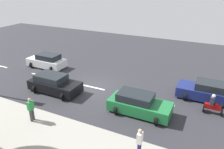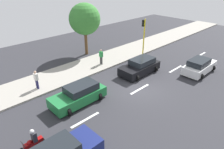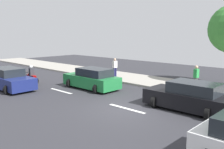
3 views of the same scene
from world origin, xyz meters
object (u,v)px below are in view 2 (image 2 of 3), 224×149
car_white (199,66)px  traffic_light_corner (144,33)px  pedestrian_by_tree (101,56)px  pedestrian_near_signal (36,79)px  car_green (79,95)px  motorcycle (33,142)px  street_tree_center (85,19)px  car_black (140,67)px

car_white → traffic_light_corner: 7.25m
pedestrian_by_tree → car_white: bearing=-144.4°
pedestrian_near_signal → pedestrian_by_tree: size_ratio=1.00×
car_white → pedestrian_by_tree: bearing=35.6°
car_green → traffic_light_corner: size_ratio=0.98×
motorcycle → pedestrian_by_tree: (6.40, -10.75, 0.42)m
pedestrian_by_tree → traffic_light_corner: traffic_light_corner is taller
street_tree_center → pedestrian_near_signal: bearing=115.3°
pedestrian_near_signal → pedestrian_by_tree: bearing=-89.2°
car_black → motorcycle: size_ratio=2.90×
car_green → motorcycle: 5.25m
car_black → street_tree_center: (8.03, 0.61, 3.60)m
car_green → pedestrian_near_signal: pedestrian_near_signal is taller
traffic_light_corner → street_tree_center: (5.26, 4.46, 1.39)m
pedestrian_by_tree → street_tree_center: size_ratio=0.27×
car_black → pedestrian_by_tree: bearing=20.6°
car_white → car_green: 12.61m
car_black → car_green: 7.55m
car_black → motorcycle: 12.51m
pedestrian_near_signal → street_tree_center: street_tree_center is taller
pedestrian_near_signal → street_tree_center: 9.86m
motorcycle → street_tree_center: 15.99m
pedestrian_by_tree → street_tree_center: street_tree_center is taller
motorcycle → pedestrian_near_signal: pedestrian_near_signal is taller
car_black → pedestrian_by_tree: pedestrian_by_tree is taller
car_white → motorcycle: size_ratio=2.74×
car_black → car_white: same height
pedestrian_by_tree → car_black: bearing=-159.4°
car_green → motorcycle: motorcycle is taller
car_green → pedestrian_by_tree: bearing=-55.1°
car_black → car_white: bearing=-133.2°
car_white → car_green: same height
car_black → car_white: 6.00m
car_white → pedestrian_by_tree: (8.28, 5.94, 0.35)m
car_white → motorcycle: (1.87, 16.68, -0.07)m
pedestrian_by_tree → motorcycle: bearing=120.8°
motorcycle → street_tree_center: bearing=-48.7°
pedestrian_by_tree → street_tree_center: 5.14m
pedestrian_near_signal → traffic_light_corner: (-1.28, -12.88, 1.87)m
car_white → pedestrian_near_signal: 15.70m
car_white → street_tree_center: (12.14, 4.98, 3.60)m
car_white → traffic_light_corner: (6.88, 0.52, 2.22)m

